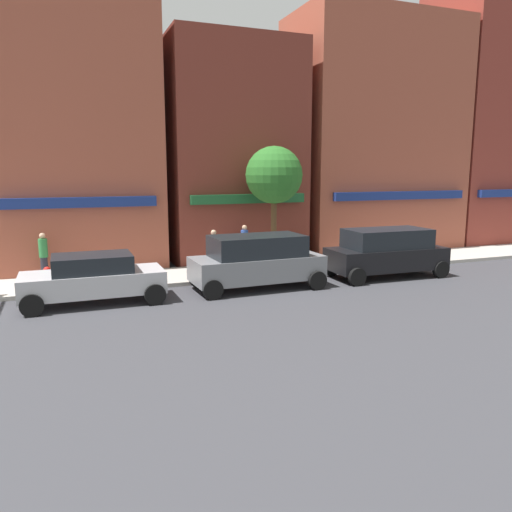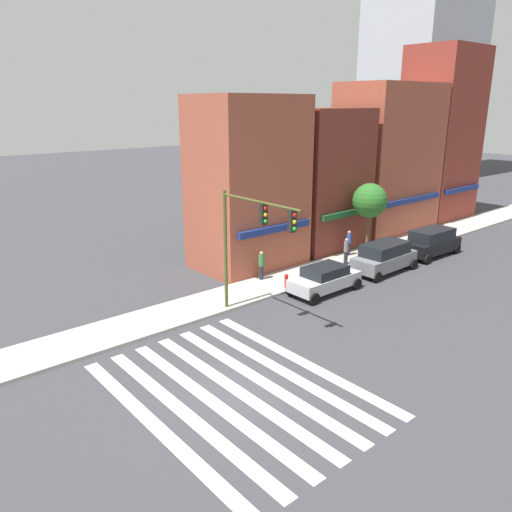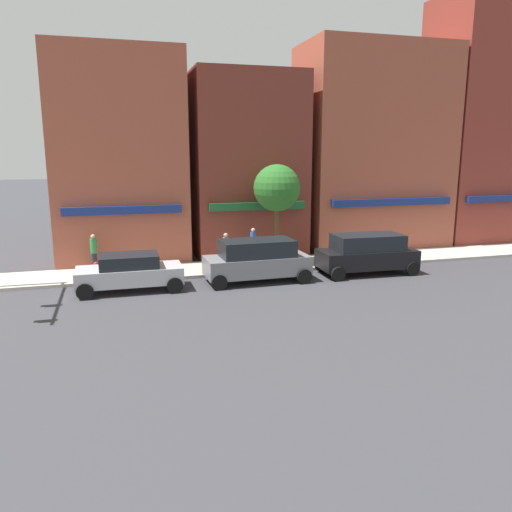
{
  "view_description": "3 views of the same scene",
  "coord_description": "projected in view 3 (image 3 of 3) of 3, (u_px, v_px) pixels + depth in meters",
  "views": [
    {
      "loc": [
        9.37,
        -11.69,
        4.23
      ],
      "look_at": [
        15.74,
        4.7,
        1.2
      ],
      "focal_mm": 35.0,
      "sensor_mm": 36.0,
      "label": 1
    },
    {
      "loc": [
        -10.17,
        -13.17,
        10.41
      ],
      "look_at": [
        4.42,
        4.0,
        3.5
      ],
      "focal_mm": 35.0,
      "sensor_mm": 36.0,
      "label": 2
    },
    {
      "loc": [
        9.73,
        -16.55,
        5.84
      ],
      "look_at": [
        15.74,
        4.7,
        1.2
      ],
      "focal_mm": 35.0,
      "sensor_mm": 36.0,
      "label": 3
    }
  ],
  "objects": [
    {
      "name": "suv_grey",
      "position": [
        257.0,
        260.0,
        22.61
      ],
      "size": [
        4.75,
        2.12,
        1.94
      ],
      "rotation": [
        0.0,
        0.0,
        0.02
      ],
      "color": "slate",
      "rests_on": "ground_plane"
    },
    {
      "name": "pedestrian_grey_coat",
      "position": [
        226.0,
        250.0,
        24.59
      ],
      "size": [
        0.32,
        0.32,
        1.77
      ],
      "rotation": [
        0.0,
        0.0,
        3.06
      ],
      "color": "#23232D",
      "rests_on": "sidewalk_left"
    },
    {
      "name": "sedan_silver",
      "position": [
        130.0,
        272.0,
        21.15
      ],
      "size": [
        4.4,
        2.02,
        1.59
      ],
      "rotation": [
        0.0,
        0.0,
        0.0
      ],
      "color": "#B7B7BC",
      "rests_on": "ground_plane"
    },
    {
      "name": "street_tree",
      "position": [
        277.0,
        189.0,
        25.13
      ],
      "size": [
        2.37,
        2.37,
        5.07
      ],
      "color": "brown",
      "rests_on": "sidewalk_left"
    },
    {
      "name": "pedestrian_blue_shirt",
      "position": [
        253.0,
        244.0,
        26.19
      ],
      "size": [
        0.32,
        0.32,
        1.77
      ],
      "rotation": [
        0.0,
        0.0,
        4.99
      ],
      "color": "#23232D",
      "rests_on": "sidewalk_left"
    },
    {
      "name": "pedestrian_green_top",
      "position": [
        94.0,
        252.0,
        24.21
      ],
      "size": [
        0.32,
        0.32,
        1.77
      ],
      "rotation": [
        0.0,
        0.0,
        0.03
      ],
      "color": "#23232D",
      "rests_on": "sidewalk_left"
    },
    {
      "name": "suv_black",
      "position": [
        367.0,
        253.0,
        24.09
      ],
      "size": [
        4.75,
        2.12,
        1.94
      ],
      "rotation": [
        0.0,
        0.0,
        -0.03
      ],
      "color": "black",
      "rests_on": "ground_plane"
    },
    {
      "name": "storefront_row",
      "position": [
        336.0,
        146.0,
        29.78
      ],
      "size": [
        29.5,
        5.3,
        15.22
      ],
      "color": "#9E4C38",
      "rests_on": "ground_plane"
    },
    {
      "name": "fire_hydrant",
      "position": [
        96.0,
        270.0,
        22.43
      ],
      "size": [
        0.24,
        0.24,
        0.84
      ],
      "color": "red",
      "rests_on": "sidewalk_left"
    }
  ]
}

